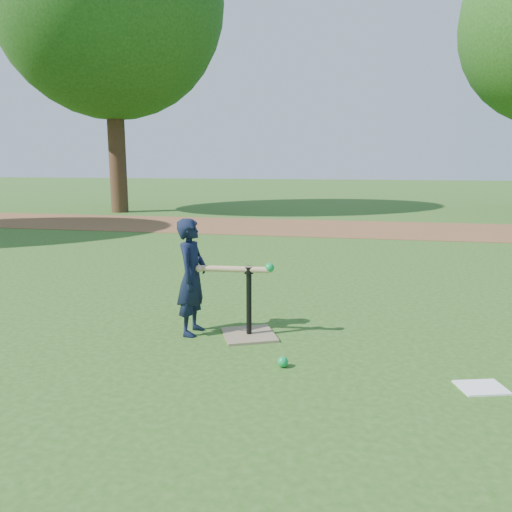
# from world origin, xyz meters

# --- Properties ---
(ground) EXTENTS (80.00, 80.00, 0.00)m
(ground) POSITION_xyz_m (0.00, 0.00, 0.00)
(ground) COLOR #285116
(ground) RESTS_ON ground
(dirt_strip) EXTENTS (24.00, 3.00, 0.01)m
(dirt_strip) POSITION_xyz_m (0.00, 7.50, 0.01)
(dirt_strip) COLOR brown
(dirt_strip) RESTS_ON ground
(child) EXTENTS (0.26, 0.38, 1.01)m
(child) POSITION_xyz_m (-0.36, 0.13, 0.51)
(child) COLOR black
(child) RESTS_ON ground
(wiffle_ball_ground) EXTENTS (0.08, 0.08, 0.08)m
(wiffle_ball_ground) POSITION_xyz_m (0.52, -0.45, 0.04)
(wiffle_ball_ground) COLOR #0D9841
(wiffle_ball_ground) RESTS_ON ground
(clipboard) EXTENTS (0.35, 0.30, 0.01)m
(clipboard) POSITION_xyz_m (1.87, -0.53, 0.01)
(clipboard) COLOR white
(clipboard) RESTS_ON ground
(batting_tee) EXTENTS (0.57, 0.57, 0.61)m
(batting_tee) POSITION_xyz_m (0.14, 0.15, 0.11)
(batting_tee) COLOR #857254
(batting_tee) RESTS_ON ground
(swing_action) EXTENTS (0.67, 0.14, 0.09)m
(swing_action) POSITION_xyz_m (0.05, 0.13, 0.60)
(swing_action) COLOR tan
(swing_action) RESTS_ON ground
(tree_left) EXTENTS (6.40, 6.40, 9.08)m
(tree_left) POSITION_xyz_m (-6.00, 10.00, 5.87)
(tree_left) COLOR #382316
(tree_left) RESTS_ON ground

